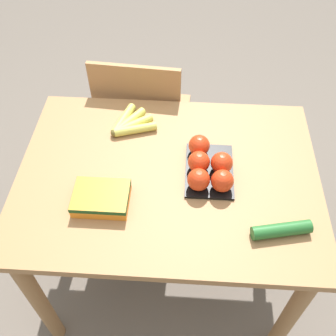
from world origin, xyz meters
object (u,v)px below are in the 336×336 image
tomato_pack (208,166)px  carrot_bag (101,197)px  cucumber_near (281,230)px  chair (144,123)px  banana_bunch (130,124)px

tomato_pack → carrot_bag: bearing=-157.6°
carrot_bag → cucumber_near: bearing=-8.2°
chair → cucumber_near: 0.98m
chair → cucumber_near: (0.52, -0.77, 0.30)m
tomato_pack → cucumber_near: tomato_pack is taller
carrot_bag → cucumber_near: (0.57, -0.08, -0.01)m
chair → carrot_bag: bearing=89.9°
banana_bunch → tomato_pack: (0.30, -0.22, 0.03)m
chair → carrot_bag: size_ratio=4.93×
banana_bunch → tomato_pack: bearing=-36.1°
cucumber_near → carrot_bag: bearing=171.8°
tomato_pack → cucumber_near: bearing=-44.9°
tomato_pack → cucumber_near: (0.23, -0.23, -0.02)m
carrot_bag → cucumber_near: size_ratio=0.95×
carrot_bag → banana_bunch: bearing=82.5°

